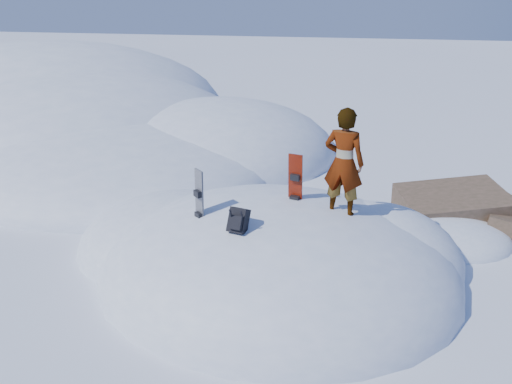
% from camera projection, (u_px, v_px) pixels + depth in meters
% --- Properties ---
extents(ground, '(120.00, 120.00, 0.00)m').
position_uv_depth(ground, '(275.00, 274.00, 9.74)').
color(ground, white).
rests_on(ground, ground).
extents(snow_mound, '(8.00, 6.00, 3.00)m').
position_uv_depth(snow_mound, '(269.00, 267.00, 9.99)').
color(snow_mound, white).
rests_on(snow_mound, ground).
extents(snow_ridge, '(21.50, 18.50, 6.40)m').
position_uv_depth(snow_ridge, '(79.00, 125.00, 20.93)').
color(snow_ridge, white).
rests_on(snow_ridge, ground).
extents(rock_outcrop, '(4.68, 4.41, 1.68)m').
position_uv_depth(rock_outcrop, '(457.00, 228.00, 11.64)').
color(rock_outcrop, brown).
rests_on(rock_outcrop, ground).
extents(snowboard_red, '(0.29, 0.21, 1.46)m').
position_uv_depth(snowboard_red, '(295.00, 190.00, 9.39)').
color(snowboard_red, '#BA2309').
rests_on(snowboard_red, snow_mound).
extents(snowboard_dark, '(0.23, 0.26, 1.42)m').
position_uv_depth(snowboard_dark, '(199.00, 206.00, 8.98)').
color(snowboard_dark, black).
rests_on(snowboard_dark, snow_mound).
extents(backpack, '(0.37, 0.45, 0.50)m').
position_uv_depth(backpack, '(238.00, 221.00, 8.30)').
color(backpack, black).
rests_on(backpack, snow_mound).
extents(gear_pile, '(0.96, 0.80, 0.25)m').
position_uv_depth(gear_pile, '(139.00, 289.00, 8.99)').
color(gear_pile, black).
rests_on(gear_pile, ground).
extents(person, '(0.81, 0.62, 1.98)m').
position_uv_depth(person, '(344.00, 163.00, 8.76)').
color(person, slate).
rests_on(person, snow_mound).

